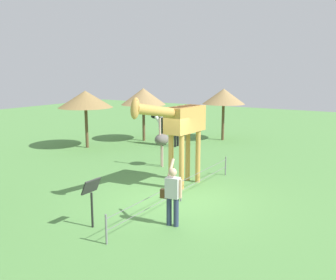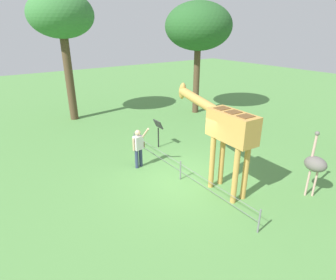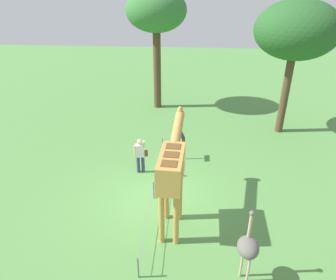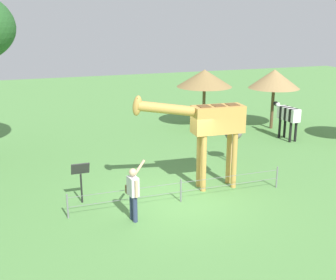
{
  "view_description": "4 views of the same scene",
  "coord_description": "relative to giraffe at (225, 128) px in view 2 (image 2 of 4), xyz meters",
  "views": [
    {
      "loc": [
        9.7,
        5.83,
        4.08
      ],
      "look_at": [
        0.35,
        -0.05,
        2.0
      ],
      "focal_mm": 39.78,
      "sensor_mm": 36.0,
      "label": 1
    },
    {
      "loc": [
        -7.09,
        5.73,
        5.26
      ],
      "look_at": [
        0.2,
        0.62,
        1.61
      ],
      "focal_mm": 29.73,
      "sensor_mm": 36.0,
      "label": 2
    },
    {
      "loc": [
        -9.2,
        -1.06,
        7.27
      ],
      "look_at": [
        0.7,
        -0.28,
        2.13
      ],
      "focal_mm": 32.79,
      "sensor_mm": 36.0,
      "label": 3
    },
    {
      "loc": [
        4.5,
        11.81,
        5.65
      ],
      "look_at": [
        0.28,
        -0.22,
        1.94
      ],
      "focal_mm": 45.73,
      "sensor_mm": 36.0,
      "label": 4
    }
  ],
  "objects": [
    {
      "name": "ground_plane",
      "position": [
        1.27,
        0.57,
        -2.24
      ],
      "size": [
        60.0,
        60.0,
        0.0
      ],
      "primitive_type": "plane",
      "color": "#568E47"
    },
    {
      "name": "ostrich",
      "position": [
        -2.04,
        -2.1,
        -1.07
      ],
      "size": [
        0.7,
        0.56,
        2.25
      ],
      "color": "#CC9E93",
      "rests_on": "ground_plane"
    },
    {
      "name": "info_sign",
      "position": [
        4.23,
        -0.19,
        -1.29
      ],
      "size": [
        0.56,
        0.21,
        1.32
      ],
      "color": "black",
      "rests_on": "ground_plane"
    },
    {
      "name": "giraffe",
      "position": [
        0.0,
        0.0,
        0.0
      ],
      "size": [
        3.76,
        0.79,
        3.33
      ],
      "color": "#C69347",
      "rests_on": "ground_plane"
    },
    {
      "name": "tree_northeast",
      "position": [
        10.78,
        1.66,
        3.47
      ],
      "size": [
        3.49,
        3.49,
        7.05
      ],
      "color": "brown",
      "rests_on": "ground_plane"
    },
    {
      "name": "tree_east",
      "position": [
        7.64,
        -5.33,
        2.97
      ],
      "size": [
        3.97,
        3.97,
        6.64
      ],
      "color": "brown",
      "rests_on": "ground_plane"
    },
    {
      "name": "visitor",
      "position": [
        3.01,
        1.52,
        -1.34
      ],
      "size": [
        0.61,
        0.57,
        1.73
      ],
      "color": "navy",
      "rests_on": "ground_plane"
    },
    {
      "name": "wire_fence",
      "position": [
        1.27,
        0.77,
        -1.84
      ],
      "size": [
        7.05,
        0.05,
        0.75
      ],
      "color": "slate",
      "rests_on": "ground_plane"
    }
  ]
}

